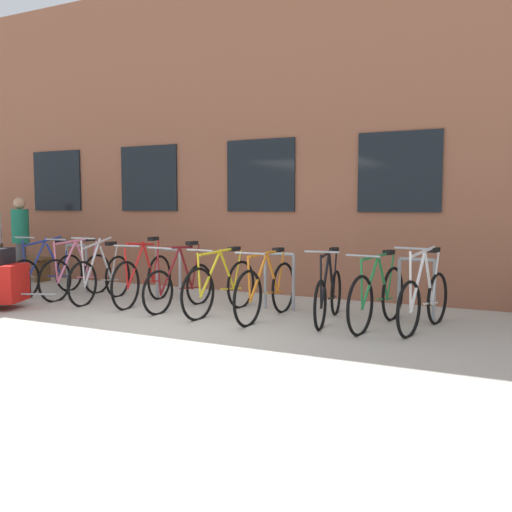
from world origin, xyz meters
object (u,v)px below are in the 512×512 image
(bicycle_maroon, at_px, (180,285))
(bicycle_pink, at_px, (77,274))
(bicycle_green, at_px, (378,296))
(bicycle_orange, at_px, (267,290))
(wooden_bench, at_px, (16,262))
(bicycle_red, at_px, (143,279))
(bicycle_blue, at_px, (48,273))
(person_by_bench, at_px, (21,236))
(bicycle_black, at_px, (329,294))
(backpack, at_px, (22,280))
(bicycle_white, at_px, (424,299))
(bicycle_yellow, at_px, (221,286))
(bicycle_silver, at_px, (101,277))

(bicycle_maroon, bearing_deg, bicycle_pink, 176.23)
(bicycle_pink, distance_m, bicycle_green, 5.17)
(bicycle_orange, bearing_deg, wooden_bench, 168.05)
(bicycle_green, bearing_deg, bicycle_red, 179.45)
(bicycle_maroon, relative_size, wooden_bench, 0.87)
(bicycle_red, relative_size, bicycle_blue, 1.01)
(bicycle_green, xyz_separation_m, person_by_bench, (-7.02, 0.53, 0.59))
(bicycle_black, xyz_separation_m, wooden_bench, (-7.32, 1.18, 0.01))
(bicycle_pink, distance_m, backpack, 1.26)
(wooden_bench, bearing_deg, bicycle_orange, -11.95)
(bicycle_orange, bearing_deg, bicycle_maroon, 177.32)
(bicycle_black, xyz_separation_m, bicycle_white, (1.24, 0.02, 0.02))
(bicycle_red, height_order, wooden_bench, bicycle_red)
(bicycle_pink, height_order, bicycle_orange, bicycle_pink)
(bicycle_orange, distance_m, bicycle_blue, 4.32)
(bicycle_green, distance_m, bicycle_maroon, 2.99)
(bicycle_yellow, relative_size, bicycle_blue, 1.04)
(bicycle_orange, relative_size, backpack, 4.17)
(bicycle_white, bearing_deg, bicycle_yellow, -176.54)
(bicycle_silver, relative_size, backpack, 3.83)
(bicycle_green, xyz_separation_m, bicycle_red, (-3.75, 0.04, 0.01))
(bicycle_yellow, relative_size, bicycle_white, 1.10)
(bicycle_silver, height_order, bicycle_orange, bicycle_silver)
(bicycle_orange, relative_size, bicycle_yellow, 1.01)
(bicycle_white, xyz_separation_m, person_by_bench, (-7.58, 0.45, 0.60))
(bicycle_blue, height_order, person_by_bench, person_by_bench)
(bicycle_red, bearing_deg, bicycle_yellow, -5.11)
(bicycle_blue, relative_size, wooden_bench, 0.92)
(bicycle_maroon, relative_size, person_by_bench, 0.96)
(person_by_bench, bearing_deg, bicycle_maroon, -8.46)
(bicycle_white, height_order, backpack, bicycle_white)
(bicycle_yellow, height_order, bicycle_black, bicycle_black)
(wooden_bench, relative_size, backpack, 4.29)
(bicycle_black, relative_size, bicycle_red, 0.96)
(bicycle_orange, height_order, person_by_bench, person_by_bench)
(bicycle_blue, bearing_deg, wooden_bench, 151.19)
(bicycle_green, distance_m, backpack, 6.42)
(wooden_bench, xyz_separation_m, backpack, (1.58, -1.24, -0.16))
(bicycle_red, bearing_deg, backpack, -179.15)
(bicycle_red, distance_m, wooden_bench, 4.41)
(bicycle_white, height_order, bicycle_maroon, bicycle_white)
(bicycle_black, relative_size, backpack, 3.84)
(wooden_bench, bearing_deg, backpack, -38.08)
(bicycle_red, height_order, backpack, bicycle_red)
(backpack, bearing_deg, bicycle_orange, 15.33)
(bicycle_white, distance_m, bicycle_blue, 6.38)
(person_by_bench, bearing_deg, bicycle_white, -3.42)
(bicycle_silver, distance_m, bicycle_black, 3.85)
(bicycle_black, height_order, bicycle_white, bicycle_white)
(bicycle_red, xyz_separation_m, bicycle_white, (4.31, 0.04, -0.02))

